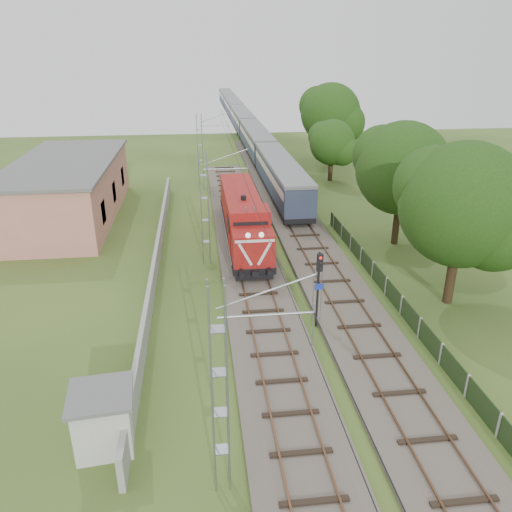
{
  "coord_description": "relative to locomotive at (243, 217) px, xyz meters",
  "views": [
    {
      "loc": [
        -3.39,
        -21.29,
        14.41
      ],
      "look_at": [
        0.05,
        7.53,
        2.2
      ],
      "focal_mm": 35.0,
      "sensor_mm": 36.0,
      "label": 1
    }
  ],
  "objects": [
    {
      "name": "catenary",
      "position": [
        -2.95,
        -3.64,
        1.91
      ],
      "size": [
        3.31,
        70.0,
        8.0
      ],
      "color": "gray",
      "rests_on": "ground"
    },
    {
      "name": "relay_hut",
      "position": [
        -7.4,
        -21.18,
        -0.89
      ],
      "size": [
        2.62,
        2.62,
        2.47
      ],
      "color": "beige",
      "rests_on": "ground"
    },
    {
      "name": "tree_d",
      "position": [
        13.92,
        27.16,
        4.31
      ],
      "size": [
        7.97,
        7.59,
        10.33
      ],
      "color": "#3D2C19",
      "rests_on": "ground"
    },
    {
      "name": "signal_post",
      "position": [
        2.79,
        -13.43,
        0.93
      ],
      "size": [
        0.49,
        0.38,
        4.47
      ],
      "color": "black",
      "rests_on": "ground"
    },
    {
      "name": "fence",
      "position": [
        8.0,
        -12.64,
        -1.53
      ],
      "size": [
        0.12,
        32.0,
        1.2
      ],
      "color": "black",
      "rests_on": "ground"
    },
    {
      "name": "track_side",
      "position": [
        5.0,
        4.36,
        -1.95
      ],
      "size": [
        4.2,
        80.0,
        0.45
      ],
      "color": "#6B6054",
      "rests_on": "ground"
    },
    {
      "name": "ground",
      "position": [
        0.0,
        -15.64,
        -2.13
      ],
      "size": [
        140.0,
        140.0,
        0.0
      ],
      "primitive_type": "plane",
      "color": "#344D1D",
      "rests_on": "ground"
    },
    {
      "name": "track_main",
      "position": [
        0.0,
        -8.64,
        -1.95
      ],
      "size": [
        4.2,
        70.0,
        0.45
      ],
      "color": "#6B6054",
      "rests_on": "ground"
    },
    {
      "name": "tree_b",
      "position": [
        11.94,
        -1.66,
        3.8
      ],
      "size": [
        7.34,
        6.99,
        9.51
      ],
      "color": "#3D2C19",
      "rests_on": "ground"
    },
    {
      "name": "station_building",
      "position": [
        -15.0,
        8.36,
        0.5
      ],
      "size": [
        8.4,
        20.4,
        5.22
      ],
      "color": "#D98175",
      "rests_on": "ground"
    },
    {
      "name": "tree_c",
      "position": [
        11.97,
        18.62,
        2.21
      ],
      "size": [
        5.37,
        5.12,
        6.97
      ],
      "color": "#3D2C19",
      "rests_on": "ground"
    },
    {
      "name": "tree_a",
      "position": [
        11.5,
        -11.5,
        3.96
      ],
      "size": [
        7.54,
        7.18,
        9.77
      ],
      "color": "#3D2C19",
      "rests_on": "ground"
    },
    {
      "name": "boundary_wall",
      "position": [
        -6.5,
        -3.64,
        -1.38
      ],
      "size": [
        0.25,
        40.0,
        1.5
      ],
      "primitive_type": "cube",
      "color": "#9E9E99",
      "rests_on": "ground"
    },
    {
      "name": "locomotive",
      "position": [
        0.0,
        0.0,
        0.0
      ],
      "size": [
        2.82,
        16.1,
        4.09
      ],
      "color": "black",
      "rests_on": "ground"
    },
    {
      "name": "coach_rake",
      "position": [
        5.0,
        54.65,
        0.24
      ],
      "size": [
        2.82,
        105.31,
        3.26
      ],
      "color": "black",
      "rests_on": "ground"
    }
  ]
}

